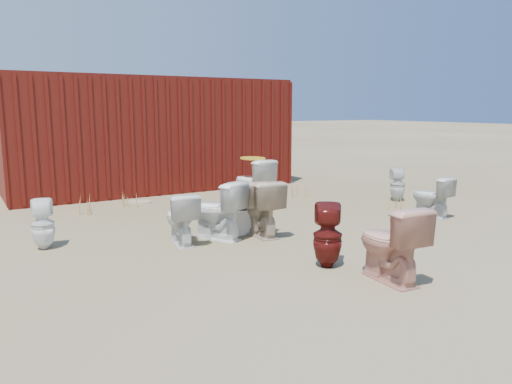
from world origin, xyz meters
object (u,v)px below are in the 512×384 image
toilet_front_e (431,197)px  loose_tank (233,223)px  toilet_front_maroon (328,236)px  shipping_container (148,134)px  toilet_front_a (181,218)px  toilet_back_a (43,224)px  toilet_back_beige_right (261,208)px  toilet_back_beige_left (246,206)px  toilet_front_pink (390,243)px  toilet_front_c (217,210)px  toilet_back_yellowlid (253,182)px  toilet_back_e (398,185)px

toilet_front_e → loose_tank: size_ratio=1.35×
toilet_front_maroon → loose_tank: bearing=-44.9°
shipping_container → toilet_front_maroon: 6.61m
toilet_front_a → toilet_front_e: toilet_front_a is taller
toilet_front_maroon → toilet_back_a: toilet_front_maroon is taller
loose_tank → toilet_back_beige_right: bearing=-32.0°
toilet_back_a → toilet_back_beige_left: (2.65, -0.57, 0.06)m
toilet_front_maroon → toilet_front_pink: bearing=147.6°
toilet_front_pink → toilet_front_c: bearing=-67.0°
toilet_front_c → loose_tank: 0.36m
toilet_front_e → toilet_back_yellowlid: 3.09m
toilet_back_yellowlid → loose_tank: bearing=42.4°
toilet_front_maroon → toilet_back_beige_left: toilet_back_beige_left is taller
toilet_front_a → toilet_front_e: bearing=179.7°
toilet_front_pink → toilet_back_a: 4.23m
toilet_back_yellowlid → toilet_front_e: bearing=120.6°
toilet_front_pink → toilet_back_beige_right: 2.27m
toilet_front_c → toilet_back_e: size_ratio=1.26×
toilet_front_e → toilet_back_a: 5.87m
toilet_front_maroon → loose_tank: toilet_front_maroon is taller
toilet_front_e → toilet_front_pink: bearing=27.2°
toilet_front_pink → toilet_front_c: 2.54m
toilet_back_beige_right → loose_tank: size_ratio=1.59×
shipping_container → toilet_front_c: shipping_container is taller
toilet_back_beige_right → toilet_back_e: size_ratio=1.25×
toilet_back_beige_left → toilet_back_yellowlid: size_ratio=0.88×
toilet_front_c → toilet_back_e: 4.30m
shipping_container → toilet_front_e: (2.87, -5.40, -0.86)m
shipping_container → toilet_back_a: (-2.86, -4.12, -0.88)m
toilet_front_a → toilet_front_e: size_ratio=1.02×
toilet_front_e → toilet_back_yellowlid: size_ratio=0.79×
toilet_front_maroon → toilet_back_yellowlid: 3.70m
toilet_back_yellowlid → toilet_back_beige_right: bearing=52.7°
toilet_front_e → toilet_back_beige_left: bearing=-18.6°
toilet_front_e → toilet_back_e: bearing=-120.8°
toilet_front_maroon → toilet_back_e: (3.73, 2.44, -0.04)m
toilet_back_beige_left → toilet_back_e: size_ratio=1.19×
toilet_back_e → loose_tank: 4.02m
toilet_back_beige_left → toilet_back_e: toilet_back_beige_left is taller
shipping_container → toilet_front_e: shipping_container is taller
toilet_back_e → toilet_back_beige_right: bearing=48.9°
loose_tank → toilet_front_e: bearing=-11.0°
toilet_front_pink → loose_tank: bearing=-73.4°
toilet_front_pink → toilet_front_c: size_ratio=1.00×
toilet_front_pink → toilet_back_e: (3.48, 3.13, -0.08)m
toilet_back_yellowlid → toilet_back_e: bearing=148.2°
toilet_front_pink → toilet_front_maroon: size_ratio=1.12×
toilet_front_maroon → toilet_back_a: 3.56m
toilet_front_maroon → loose_tank: (-0.23, 1.78, -0.18)m
toilet_back_e → loose_tank: toilet_back_e is taller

